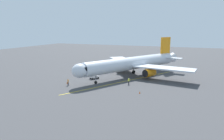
# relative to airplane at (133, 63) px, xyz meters

# --- Properties ---
(ground_plane) EXTENTS (220.00, 220.00, 0.00)m
(ground_plane) POSITION_rel_airplane_xyz_m (-0.17, -0.70, -4.00)
(ground_plane) COLOR #424244
(apron_lead_in_line) EXTENTS (20.08, 34.84, 0.01)m
(apron_lead_in_line) POSITION_rel_airplane_xyz_m (0.14, 6.24, -4.00)
(apron_lead_in_line) COLOR yellow
(apron_lead_in_line) RESTS_ON ground
(airplane) EXTENTS (30.91, 36.64, 11.50)m
(airplane) POSITION_rel_airplane_xyz_m (0.00, 0.00, 0.00)
(airplane) COLOR silver
(airplane) RESTS_ON ground
(ground_crew_marshaller) EXTENTS (0.47, 0.45, 1.71)m
(ground_crew_marshaller) POSITION_rel_airplane_xyz_m (12.67, 16.13, -3.12)
(ground_crew_marshaller) COLOR #23232D
(ground_crew_marshaller) RESTS_ON ground
(ground_crew_wing_walker) EXTENTS (0.26, 0.40, 1.71)m
(ground_crew_wing_walker) POSITION_rel_airplane_xyz_m (8.24, -4.07, -3.12)
(ground_crew_wing_walker) COLOR #23232D
(ground_crew_wing_walker) RESTS_ON ground
(ground_crew_loader) EXTENTS (0.43, 0.30, 1.71)m
(ground_crew_loader) POSITION_rel_airplane_xyz_m (-1.48, 9.35, -3.12)
(ground_crew_loader) COLOR #23232D
(ground_crew_loader) RESTS_ON ground
(belt_loader_near_nose) EXTENTS (1.67, 4.64, 2.32)m
(belt_loader_near_nose) POSITION_rel_airplane_xyz_m (12.94, -14.37, -3.29)
(belt_loader_near_nose) COLOR white
(belt_loader_near_nose) RESTS_ON ground
(baggage_cart_portside) EXTENTS (2.67, 2.92, 1.27)m
(baggage_cart_portside) POSITION_rel_airplane_xyz_m (9.67, 7.20, -3.35)
(baggage_cart_portside) COLOR white
(baggage_cart_portside) RESTS_ON ground
(safety_cone_nose_left) EXTENTS (0.32, 0.32, 0.55)m
(safety_cone_nose_left) POSITION_rel_airplane_xyz_m (16.23, 1.67, -3.73)
(safety_cone_nose_left) COLOR #F2590F
(safety_cone_nose_left) RESTS_ON ground
(safety_cone_nose_right) EXTENTS (0.32, 0.32, 0.55)m
(safety_cone_nose_right) POSITION_rel_airplane_xyz_m (13.88, 14.81, -3.73)
(safety_cone_nose_right) COLOR #F2590F
(safety_cone_nose_right) RESTS_ON ground
(safety_cone_wing_port) EXTENTS (0.32, 0.32, 0.55)m
(safety_cone_wing_port) POSITION_rel_airplane_xyz_m (-6.05, 15.67, -3.73)
(safety_cone_wing_port) COLOR #F2590F
(safety_cone_wing_port) RESTS_ON ground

